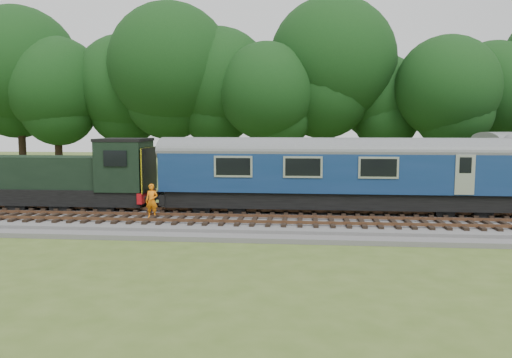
# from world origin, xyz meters

# --- Properties ---
(ground) EXTENTS (120.00, 120.00, 0.00)m
(ground) POSITION_xyz_m (0.00, 0.00, 0.00)
(ground) COLOR #445820
(ground) RESTS_ON ground
(ballast) EXTENTS (70.00, 7.00, 0.35)m
(ballast) POSITION_xyz_m (0.00, 0.00, 0.17)
(ballast) COLOR #4C4C4F
(ballast) RESTS_ON ground
(track_north) EXTENTS (67.20, 2.40, 0.21)m
(track_north) POSITION_xyz_m (0.00, 1.40, 0.42)
(track_north) COLOR black
(track_north) RESTS_ON ballast
(track_south) EXTENTS (67.20, 2.40, 0.21)m
(track_south) POSITION_xyz_m (0.00, -1.60, 0.42)
(track_south) COLOR black
(track_south) RESTS_ON ballast
(fence) EXTENTS (64.00, 0.12, 1.00)m
(fence) POSITION_xyz_m (0.00, 4.50, 0.00)
(fence) COLOR #6B6054
(fence) RESTS_ON ground
(tree_line) EXTENTS (70.00, 8.00, 18.00)m
(tree_line) POSITION_xyz_m (0.00, 22.00, 0.00)
(tree_line) COLOR black
(tree_line) RESTS_ON ground
(dmu_railcar) EXTENTS (18.05, 2.86, 3.88)m
(dmu_railcar) POSITION_xyz_m (4.00, 1.40, 2.61)
(dmu_railcar) COLOR black
(dmu_railcar) RESTS_ON ground
(shunter_loco) EXTENTS (8.91, 2.60, 3.38)m
(shunter_loco) POSITION_xyz_m (-9.93, 1.40, 1.97)
(shunter_loco) COLOR black
(shunter_loco) RESTS_ON ground
(worker) EXTENTS (0.62, 0.43, 1.64)m
(worker) POSITION_xyz_m (-5.01, -1.09, 1.17)
(worker) COLOR orange
(worker) RESTS_ON ballast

